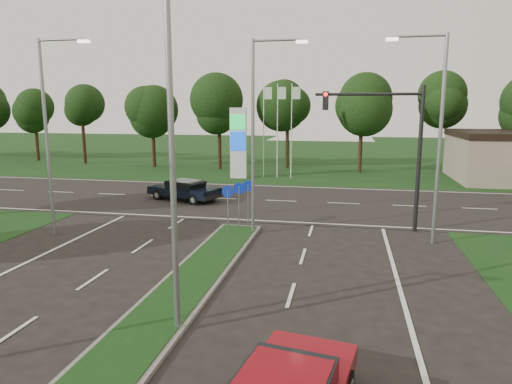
# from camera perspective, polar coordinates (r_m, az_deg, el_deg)

# --- Properties ---
(verge_far) EXTENTS (160.00, 50.00, 0.02)m
(verge_far) POSITION_cam_1_polar(r_m,az_deg,el_deg) (60.30, 6.44, 4.70)
(verge_far) COLOR black
(verge_far) RESTS_ON ground
(cross_road) EXTENTS (160.00, 12.00, 0.02)m
(cross_road) POSITION_cam_1_polar(r_m,az_deg,el_deg) (29.84, 1.24, -1.06)
(cross_road) COLOR black
(cross_road) RESTS_ON ground
(median_kerb) EXTENTS (2.00, 26.00, 0.12)m
(median_kerb) POSITION_cam_1_polar(r_m,az_deg,el_deg) (11.75, -17.36, -20.10)
(median_kerb) COLOR slate
(median_kerb) RESTS_ON ground
(streetlight_median_near) EXTENTS (2.53, 0.22, 9.00)m
(streetlight_median_near) POSITION_cam_1_polar(r_m,az_deg,el_deg) (11.58, -9.58, 6.03)
(streetlight_median_near) COLOR gray
(streetlight_median_near) RESTS_ON ground
(streetlight_median_far) EXTENTS (2.53, 0.22, 9.00)m
(streetlight_median_far) POSITION_cam_1_polar(r_m,az_deg,el_deg) (21.21, 0.14, 8.10)
(streetlight_median_far) COLOR gray
(streetlight_median_far) RESTS_ON ground
(streetlight_left_far) EXTENTS (2.53, 0.22, 9.00)m
(streetlight_left_far) POSITION_cam_1_polar(r_m,az_deg,el_deg) (23.11, -24.38, 7.37)
(streetlight_left_far) COLOR gray
(streetlight_left_far) RESTS_ON ground
(streetlight_right_far) EXTENTS (2.53, 0.22, 9.00)m
(streetlight_right_far) POSITION_cam_1_polar(r_m,az_deg,el_deg) (21.13, 21.55, 7.37)
(streetlight_right_far) COLOR gray
(streetlight_right_far) RESTS_ON ground
(traffic_signal) EXTENTS (5.10, 0.42, 7.00)m
(traffic_signal) POSITION_cam_1_polar(r_m,az_deg,el_deg) (22.92, 16.63, 6.78)
(traffic_signal) COLOR black
(traffic_signal) RESTS_ON ground
(median_signs) EXTENTS (1.16, 1.76, 2.38)m
(median_signs) POSITION_cam_1_polar(r_m,az_deg,el_deg) (22.21, -2.20, -0.55)
(median_signs) COLOR gray
(median_signs) RESTS_ON ground
(gas_pylon) EXTENTS (5.80, 1.26, 8.00)m
(gas_pylon) POSITION_cam_1_polar(r_m,az_deg,el_deg) (38.97, -1.91, 6.37)
(gas_pylon) COLOR silver
(gas_pylon) RESTS_ON ground
(treeline_far) EXTENTS (6.00, 6.00, 9.90)m
(treeline_far) POSITION_cam_1_polar(r_m,az_deg,el_deg) (45.01, 5.05, 11.51)
(treeline_far) COLOR black
(treeline_far) RESTS_ON ground
(navy_sedan) EXTENTS (5.17, 3.56, 1.32)m
(navy_sedan) POSITION_cam_1_polar(r_m,az_deg,el_deg) (30.13, -8.91, 0.29)
(navy_sedan) COLOR black
(navy_sedan) RESTS_ON ground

